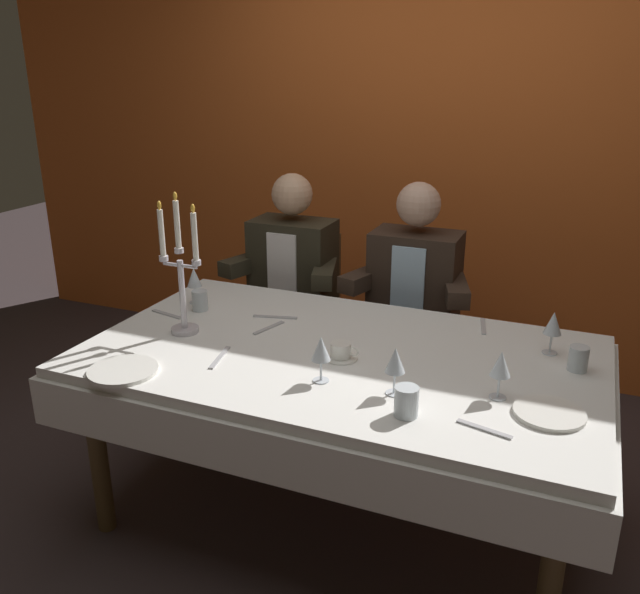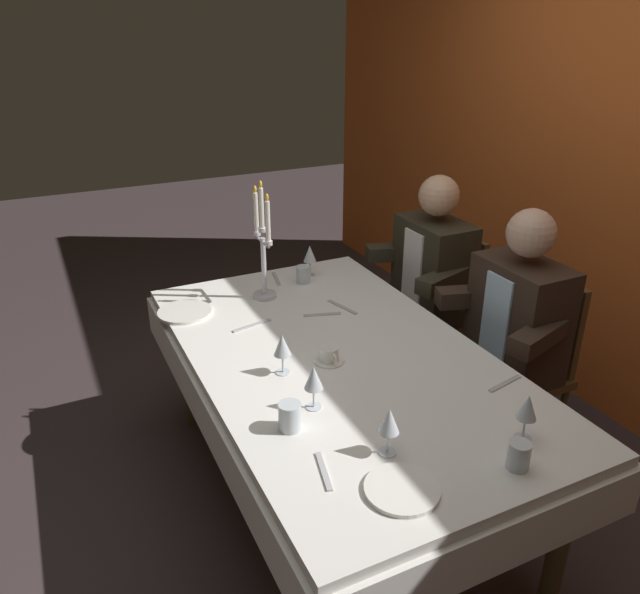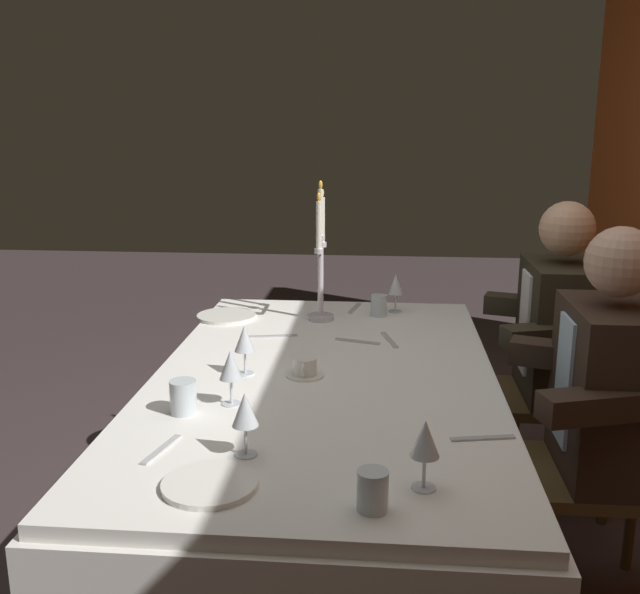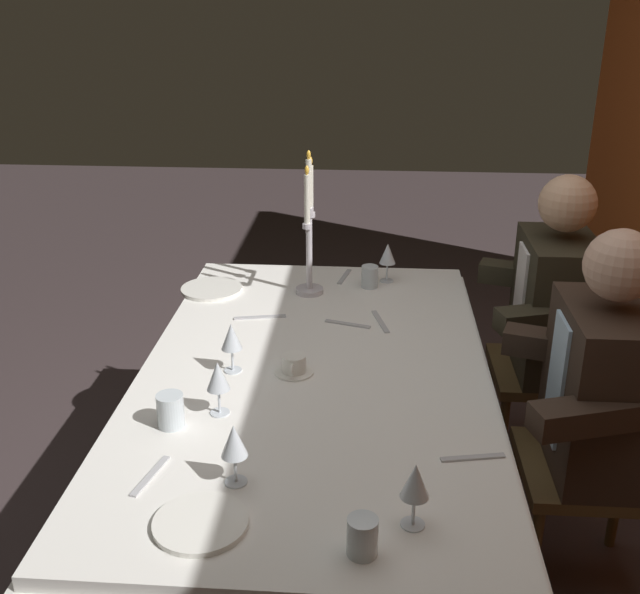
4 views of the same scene
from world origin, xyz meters
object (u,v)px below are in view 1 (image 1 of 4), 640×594
wine_glass_1 (321,350)px  wine_glass_3 (553,324)px  dinner_plate_1 (123,370)px  wine_glass_0 (194,279)px  dinner_plate_0 (549,413)px  wine_glass_4 (395,362)px  dining_table (340,379)px  coffee_cup_0 (341,352)px  wine_glass_2 (501,366)px  water_tumbler_1 (406,401)px  seated_diner_0 (294,269)px  candelabra (181,278)px  water_tumbler_0 (200,300)px  seated_diner_1 (415,285)px  water_tumbler_2 (578,359)px

wine_glass_1 → wine_glass_3: size_ratio=1.00×
dinner_plate_1 → wine_glass_0: (-0.16, 0.70, 0.11)m
dinner_plate_0 → wine_glass_4: (-0.48, -0.05, 0.11)m
dinner_plate_0 → dining_table: bearing=165.6°
wine_glass_3 → coffee_cup_0: 0.78m
wine_glass_2 → water_tumbler_1: (-0.24, -0.22, -0.07)m
dining_table → wine_glass_0: (-0.79, 0.24, 0.23)m
wine_glass_0 → seated_diner_0: (0.19, 0.65, -0.12)m
wine_glass_2 → wine_glass_4: 0.33m
candelabra → seated_diner_0: size_ratio=0.46×
water_tumbler_1 → seated_diner_0: bearing=127.5°
coffee_cup_0 → wine_glass_3: bearing=26.1°
seated_diner_0 → dinner_plate_0: bearing=-38.3°
water_tumbler_1 → water_tumbler_0: bearing=153.6°
candelabra → water_tumbler_1: bearing=-16.6°
wine_glass_1 → water_tumbler_0: wine_glass_1 is taller
dinner_plate_1 → wine_glass_2: size_ratio=1.48×
wine_glass_1 → wine_glass_3: 0.88m
wine_glass_1 → water_tumbler_1: 0.35m
coffee_cup_0 → dinner_plate_1: bearing=-148.8°
coffee_cup_0 → candelabra: bearing=-179.2°
dining_table → water_tumbler_0: 0.76m
seated_diner_1 → water_tumbler_1: bearing=-76.3°
dining_table → water_tumbler_1: bearing=-45.9°
wine_glass_3 → seated_diner_1: size_ratio=0.13×
wine_glass_1 → wine_glass_2: 0.58m
dining_table → candelabra: 0.73m
coffee_cup_0 → seated_diner_1: seated_diner_1 is taller
wine_glass_1 → wine_glass_4: 0.26m
wine_glass_3 → water_tumbler_0: wine_glass_3 is taller
dinner_plate_1 → coffee_cup_0: size_ratio=1.84×
seated_diner_1 → seated_diner_0: bearing=180.0°
wine_glass_3 → water_tumbler_2: 0.17m
wine_glass_4 → water_tumbler_1: (0.07, -0.12, -0.07)m
wine_glass_4 → coffee_cup_0: wine_glass_4 is taller
coffee_cup_0 → seated_diner_1: 0.95m
coffee_cup_0 → wine_glass_4: bearing=-36.0°
dining_table → wine_glass_1: size_ratio=11.83×
wine_glass_4 → water_tumbler_1: bearing=-58.6°
wine_glass_4 → seated_diner_1: seated_diner_1 is taller
wine_glass_4 → water_tumbler_0: size_ratio=1.84×
wine_glass_2 → seated_diner_1: (-0.55, 1.03, -0.12)m
dinner_plate_0 → wine_glass_2: size_ratio=1.33×
seated_diner_0 → wine_glass_3: bearing=-24.4°
dinner_plate_1 → coffee_cup_0: bearing=31.2°
seated_diner_1 → dining_table: bearing=-93.3°
dinner_plate_1 → wine_glass_3: bearing=28.7°
candelabra → dinner_plate_0: candelabra is taller
dinner_plate_0 → water_tumbler_1: 0.44m
seated_diner_1 → wine_glass_0: bearing=-142.4°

